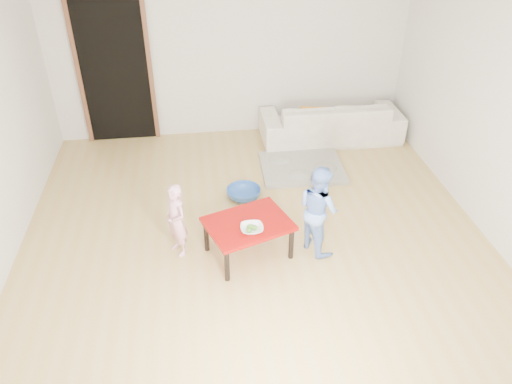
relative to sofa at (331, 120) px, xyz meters
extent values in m
cube|color=tan|center=(-1.39, -2.05, -0.29)|extent=(5.00, 5.00, 0.01)
cube|color=silver|center=(-1.39, 0.45, 1.01)|extent=(5.00, 0.02, 2.60)
cube|color=silver|center=(1.11, -2.05, 1.01)|extent=(0.02, 5.00, 2.60)
imported|color=white|center=(0.00, 0.00, 0.00)|extent=(2.00, 0.79, 0.59)
cube|color=#FFA41C|center=(-0.27, -0.13, 0.15)|extent=(0.49, 0.45, 0.11)
imported|color=white|center=(-1.47, -2.57, 0.14)|extent=(0.22, 0.22, 0.05)
imported|color=pink|center=(-2.21, -2.29, 0.11)|extent=(0.32, 0.35, 0.81)
imported|color=#6691EC|center=(-0.77, -2.40, 0.20)|extent=(0.54, 0.59, 0.98)
imported|color=#2D5AAA|center=(-1.43, -1.39, -0.23)|extent=(0.41, 0.41, 0.13)
camera|label=1|loc=(-1.94, -6.38, 3.12)|focal=35.00mm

